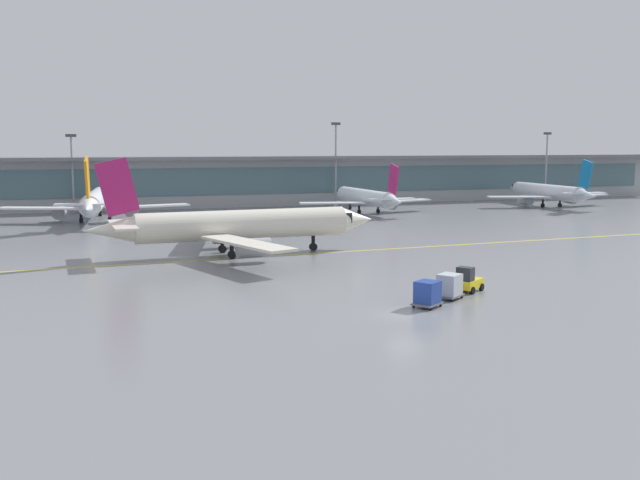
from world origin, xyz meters
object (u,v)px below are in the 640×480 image
(gate_airplane_2, at_px, (366,198))
(apron_light_mast_1, at_px, (72,170))
(gate_airplane_3, at_px, (548,192))
(baggage_tug, at_px, (468,281))
(taxiing_regional_jet, at_px, (240,226))
(gate_airplane_1, at_px, (96,202))
(cargo_dolly_lead, at_px, (449,285))
(apron_light_mast_2, at_px, (336,161))
(apron_light_mast_3, at_px, (546,163))
(cargo_dolly_trailing, at_px, (427,293))

(gate_airplane_2, relative_size, apron_light_mast_1, 1.96)
(gate_airplane_3, distance_m, baggage_tug, 85.13)
(taxiing_regional_jet, xyz_separation_m, apron_light_mast_1, (-17.31, 55.18, 4.31))
(taxiing_regional_jet, bearing_deg, gate_airplane_3, 27.57)
(gate_airplane_1, height_order, cargo_dolly_lead, gate_airplane_1)
(gate_airplane_3, distance_m, apron_light_mast_2, 41.16)
(taxiing_regional_jet, relative_size, apron_light_mast_1, 2.34)
(gate_airplane_3, bearing_deg, apron_light_mast_1, 82.33)
(cargo_dolly_lead, relative_size, apron_light_mast_2, 0.16)
(apron_light_mast_2, relative_size, apron_light_mast_3, 1.11)
(taxiing_regional_jet, relative_size, baggage_tug, 10.84)
(gate_airplane_3, xyz_separation_m, cargo_dolly_trailing, (-61.08, -68.40, -1.72))
(cargo_dolly_lead, bearing_deg, apron_light_mast_1, 74.52)
(apron_light_mast_3, bearing_deg, gate_airplane_2, -163.71)
(taxiing_regional_jet, height_order, apron_light_mast_3, apron_light_mast_3)
(gate_airplane_2, height_order, baggage_tug, gate_airplane_2)
(taxiing_regional_jet, distance_m, cargo_dolly_trailing, 29.69)
(gate_airplane_2, distance_m, gate_airplane_3, 37.87)
(gate_airplane_3, height_order, baggage_tug, gate_airplane_3)
(gate_airplane_3, bearing_deg, gate_airplane_1, 92.29)
(cargo_dolly_lead, xyz_separation_m, cargo_dolly_trailing, (-2.90, -1.98, 0.00))
(gate_airplane_1, xyz_separation_m, taxiing_regional_jet, (13.99, -40.06, 0.09))
(cargo_dolly_trailing, distance_m, apron_light_mast_3, 108.13)
(gate_airplane_1, height_order, gate_airplane_3, gate_airplane_1)
(cargo_dolly_trailing, bearing_deg, cargo_dolly_lead, 0.00)
(gate_airplane_2, relative_size, gate_airplane_3, 0.96)
(cargo_dolly_lead, distance_m, apron_light_mast_1, 86.67)
(baggage_tug, xyz_separation_m, apron_light_mast_2, (17.69, 79.81, 7.83))
(taxiing_regional_jet, distance_m, baggage_tug, 28.20)
(gate_airplane_1, distance_m, cargo_dolly_lead, 71.09)
(taxiing_regional_jet, xyz_separation_m, cargo_dolly_lead, (10.55, -26.64, -2.11))
(cargo_dolly_lead, bearing_deg, apron_light_mast_2, 41.69)
(gate_airplane_3, xyz_separation_m, apron_light_mast_3, (9.28, 13.42, 5.12))
(baggage_tug, bearing_deg, apron_light_mast_3, 16.02)
(cargo_dolly_trailing, bearing_deg, taxiing_regional_jet, 70.67)
(gate_airplane_1, relative_size, baggage_tug, 10.54)
(gate_airplane_2, bearing_deg, apron_light_mast_3, -75.72)
(gate_airplane_3, height_order, apron_light_mast_3, apron_light_mast_3)
(taxiing_regional_jet, distance_m, cargo_dolly_lead, 28.73)
(gate_airplane_3, xyz_separation_m, apron_light_mast_2, (-37.77, 15.24, 5.95))
(gate_airplane_2, xyz_separation_m, cargo_dolly_lead, (-20.31, -66.06, -1.60))
(gate_airplane_1, relative_size, cargo_dolly_trailing, 11.74)
(cargo_dolly_trailing, height_order, apron_light_mast_2, apron_light_mast_2)
(apron_light_mast_3, bearing_deg, gate_airplane_1, -171.87)
(cargo_dolly_lead, distance_m, apron_light_mast_2, 84.52)
(gate_airplane_2, xyz_separation_m, apron_light_mast_1, (-48.17, 15.76, 4.82))
(cargo_dolly_lead, xyz_separation_m, apron_light_mast_3, (67.46, 79.83, 6.84))
(gate_airplane_3, xyz_separation_m, apron_light_mast_1, (-86.03, 15.40, 4.70))
(apron_light_mast_2, bearing_deg, baggage_tug, -102.50)
(apron_light_mast_2, bearing_deg, cargo_dolly_lead, -104.03)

